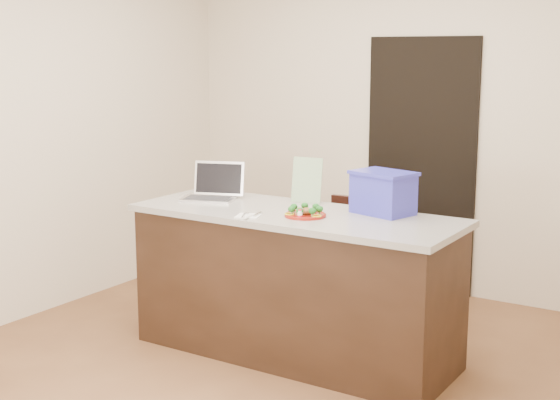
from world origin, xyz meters
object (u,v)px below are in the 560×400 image
Objects in this scene: island at (295,284)px; plate at (305,215)px; chair at (351,255)px; laptop at (214,189)px; blue_box at (383,192)px; yogurt_bottle at (300,215)px; napkin at (248,216)px.

plate is at bearing -33.78° from island.
plate reaches higher than chair.
blue_box reaches higher than laptop.
yogurt_bottle is 0.93m from chair.
blue_box reaches higher than napkin.
island is at bearing 128.25° from yogurt_bottle.
plate is (0.12, -0.08, 0.47)m from island.
plate is at bearing -122.61° from blue_box.
laptop is (-0.83, 0.26, 0.04)m from yogurt_bottle.
blue_box is at bearing -47.54° from chair.
plate is 0.62× the size of laptop.
napkin is 1.02m from chair.
napkin is 0.33× the size of blue_box.
chair is (-0.08, 0.82, -0.43)m from yogurt_bottle.
blue_box is (0.47, 0.24, 0.59)m from island.
laptop is at bearing 162.64° from yogurt_bottle.
plate is 0.49m from blue_box.
yogurt_bottle is at bearing -77.49° from plate.
laptop is at bearing -146.38° from chair.
blue_box is 0.79m from chair.
island is at bearing -26.59° from laptop.
chair is at bearing 75.88° from napkin.
laptop reaches higher than plate.
blue_box is at bearing 26.96° from island.
island is 0.87m from laptop.
chair is at bearing 94.77° from plate.
plate is 0.82m from laptop.
napkin is 0.62m from laptop.
island is 0.56m from napkin.
napkin is 0.83m from blue_box.
island is 0.54m from yogurt_bottle.
island is at bearing 57.32° from napkin.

